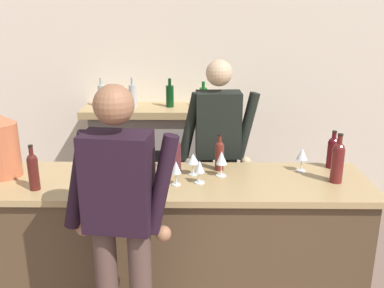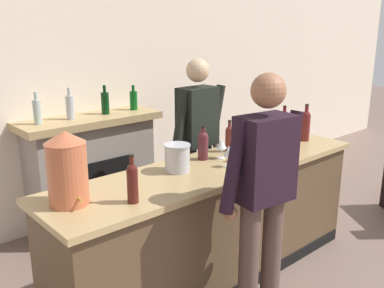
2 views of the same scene
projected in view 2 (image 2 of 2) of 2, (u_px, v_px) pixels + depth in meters
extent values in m
cube|color=beige|center=(96.00, 88.00, 4.42)|extent=(12.00, 0.07, 2.75)
cube|color=brown|center=(214.00, 225.00, 3.42)|extent=(2.70, 0.64, 0.92)
cube|color=tan|center=(215.00, 168.00, 3.29)|extent=(2.77, 0.71, 0.04)
cube|color=black|center=(243.00, 288.00, 3.30)|extent=(2.65, 0.01, 0.10)
cube|color=gray|center=(92.00, 175.00, 4.31)|extent=(1.23, 0.44, 1.08)
cube|color=black|center=(105.00, 194.00, 4.18)|extent=(0.68, 0.02, 0.69)
cube|color=tan|center=(90.00, 120.00, 4.14)|extent=(1.39, 0.52, 0.07)
cylinder|color=#A6B8B0|center=(37.00, 112.00, 3.78)|extent=(0.07, 0.07, 0.22)
cylinder|color=#A6B8B0|center=(36.00, 96.00, 3.74)|extent=(0.03, 0.03, 0.07)
cylinder|color=#B1B4B9|center=(70.00, 108.00, 3.98)|extent=(0.08, 0.08, 0.22)
cylinder|color=#B1B4B9|center=(69.00, 92.00, 3.94)|extent=(0.03, 0.03, 0.07)
cylinder|color=black|center=(105.00, 103.00, 4.22)|extent=(0.08, 0.08, 0.22)
cylinder|color=black|center=(104.00, 89.00, 4.18)|extent=(0.03, 0.03, 0.07)
cylinder|color=#0D551A|center=(134.00, 101.00, 4.44)|extent=(0.08, 0.08, 0.19)
cylinder|color=#0D551A|center=(133.00, 88.00, 4.40)|extent=(0.03, 0.03, 0.06)
cylinder|color=brown|center=(299.00, 163.00, 6.10)|extent=(0.32, 0.32, 0.21)
cylinder|color=#332319|center=(299.00, 157.00, 6.08)|extent=(0.29, 0.29, 0.02)
cone|color=#3E6D2E|center=(304.00, 143.00, 6.08)|extent=(0.12, 0.24, 0.32)
cone|color=#276B21|center=(296.00, 139.00, 6.13)|extent=(0.33, 0.23, 0.43)
cone|color=#2F6E27|center=(294.00, 146.00, 6.02)|extent=(0.25, 0.29, 0.31)
cone|color=#3B7819|center=(300.00, 148.00, 5.95)|extent=(0.25, 0.29, 0.30)
cone|color=#366D2F|center=(307.00, 147.00, 6.00)|extent=(0.31, 0.22, 0.30)
cylinder|color=brown|center=(271.00, 262.00, 2.85)|extent=(0.13, 0.13, 0.95)
cylinder|color=brown|center=(248.00, 272.00, 2.74)|extent=(0.13, 0.13, 0.95)
cube|color=black|center=(265.00, 159.00, 2.60)|extent=(0.38, 0.26, 0.53)
cylinder|color=black|center=(289.00, 154.00, 2.74)|extent=(0.20, 0.08, 0.57)
sphere|color=#925F42|center=(284.00, 196.00, 2.84)|extent=(0.09, 0.09, 0.09)
cylinder|color=black|center=(234.00, 167.00, 2.49)|extent=(0.20, 0.08, 0.57)
sphere|color=#925F42|center=(230.00, 213.00, 2.59)|extent=(0.09, 0.09, 0.09)
sphere|color=#925F42|center=(268.00, 91.00, 2.48)|extent=(0.21, 0.21, 0.21)
cylinder|color=#30333F|center=(190.00, 194.00, 4.02)|extent=(0.13, 0.13, 0.93)
cube|color=black|center=(195.00, 238.00, 4.09)|extent=(0.11, 0.24, 0.07)
cylinder|color=#30333F|center=(205.00, 189.00, 4.15)|extent=(0.13, 0.13, 0.93)
cube|color=black|center=(209.00, 232.00, 4.22)|extent=(0.11, 0.24, 0.07)
cube|color=black|center=(198.00, 117.00, 3.89)|extent=(0.37, 0.24, 0.53)
cylinder|color=black|center=(180.00, 122.00, 3.73)|extent=(0.20, 0.08, 0.57)
sphere|color=tan|center=(182.00, 155.00, 3.79)|extent=(0.09, 0.09, 0.09)
cylinder|color=black|center=(216.00, 115.00, 4.03)|extent=(0.20, 0.08, 0.57)
sphere|color=tan|center=(217.00, 146.00, 4.10)|extent=(0.09, 0.09, 0.09)
sphere|color=tan|center=(198.00, 70.00, 3.78)|extent=(0.21, 0.21, 0.21)
cylinder|color=#C0613E|center=(68.00, 174.00, 2.53)|extent=(0.24, 0.24, 0.38)
cone|color=#C0613E|center=(64.00, 137.00, 2.47)|extent=(0.24, 0.24, 0.07)
cylinder|color=#B29333|center=(80.00, 200.00, 2.47)|extent=(0.02, 0.04, 0.02)
cylinder|color=silver|center=(177.00, 159.00, 3.14)|extent=(0.18, 0.18, 0.19)
cylinder|color=silver|center=(177.00, 145.00, 3.11)|extent=(0.19, 0.19, 0.01)
cylinder|color=#4B1814|center=(133.00, 186.00, 2.58)|extent=(0.07, 0.07, 0.21)
sphere|color=#4B1814|center=(132.00, 170.00, 2.55)|extent=(0.07, 0.07, 0.07)
cylinder|color=#4B1814|center=(132.00, 163.00, 2.54)|extent=(0.03, 0.03, 0.08)
cylinder|color=black|center=(131.00, 155.00, 2.52)|extent=(0.03, 0.03, 0.01)
cylinder|color=maroon|center=(305.00, 128.00, 3.96)|extent=(0.08, 0.08, 0.24)
sphere|color=maroon|center=(306.00, 115.00, 3.93)|extent=(0.08, 0.08, 0.08)
cylinder|color=maroon|center=(307.00, 110.00, 3.92)|extent=(0.03, 0.03, 0.09)
cylinder|color=black|center=(307.00, 105.00, 3.90)|extent=(0.04, 0.04, 0.01)
cylinder|color=#530D14|center=(284.00, 124.00, 4.21)|extent=(0.08, 0.08, 0.20)
sphere|color=#530D14|center=(284.00, 115.00, 4.18)|extent=(0.07, 0.07, 0.07)
cylinder|color=#530D14|center=(285.00, 111.00, 4.17)|extent=(0.03, 0.03, 0.08)
cylinder|color=black|center=(285.00, 106.00, 4.16)|extent=(0.03, 0.03, 0.01)
cylinder|color=#5E2018|center=(229.00, 141.00, 3.63)|extent=(0.07, 0.07, 0.19)
sphere|color=#5E2018|center=(229.00, 130.00, 3.60)|extent=(0.06, 0.06, 0.06)
cylinder|color=#5E2018|center=(230.00, 126.00, 3.59)|extent=(0.03, 0.03, 0.07)
cylinder|color=black|center=(230.00, 121.00, 3.58)|extent=(0.03, 0.03, 0.01)
cylinder|color=#501F27|center=(203.00, 148.00, 3.41)|extent=(0.08, 0.08, 0.19)
sphere|color=#501F27|center=(203.00, 136.00, 3.39)|extent=(0.08, 0.08, 0.08)
cylinder|color=#501F27|center=(203.00, 132.00, 3.38)|extent=(0.03, 0.03, 0.07)
cylinder|color=black|center=(203.00, 127.00, 3.36)|extent=(0.04, 0.04, 0.01)
cylinder|color=silver|center=(228.00, 166.00, 3.26)|extent=(0.06, 0.06, 0.01)
cylinder|color=silver|center=(228.00, 161.00, 3.24)|extent=(0.01, 0.01, 0.08)
cone|color=silver|center=(229.00, 151.00, 3.22)|extent=(0.07, 0.07, 0.08)
cylinder|color=silver|center=(221.00, 158.00, 3.46)|extent=(0.06, 0.06, 0.01)
cylinder|color=silver|center=(221.00, 153.00, 3.45)|extent=(0.01, 0.01, 0.08)
cone|color=silver|center=(221.00, 144.00, 3.43)|extent=(0.09, 0.09, 0.07)
cylinder|color=silver|center=(239.00, 161.00, 3.38)|extent=(0.07, 0.07, 0.01)
cylinder|color=silver|center=(239.00, 156.00, 3.37)|extent=(0.01, 0.01, 0.07)
cone|color=silver|center=(239.00, 147.00, 3.35)|extent=(0.07, 0.07, 0.08)
cylinder|color=silver|center=(240.00, 154.00, 3.57)|extent=(0.07, 0.07, 0.01)
cylinder|color=silver|center=(240.00, 149.00, 3.56)|extent=(0.01, 0.01, 0.08)
cone|color=silver|center=(240.00, 138.00, 3.54)|extent=(0.08, 0.08, 0.09)
cylinder|color=silver|center=(274.00, 139.00, 4.02)|extent=(0.06, 0.06, 0.01)
cylinder|color=silver|center=(274.00, 135.00, 4.01)|extent=(0.01, 0.01, 0.08)
cone|color=silver|center=(275.00, 126.00, 3.99)|extent=(0.08, 0.08, 0.08)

